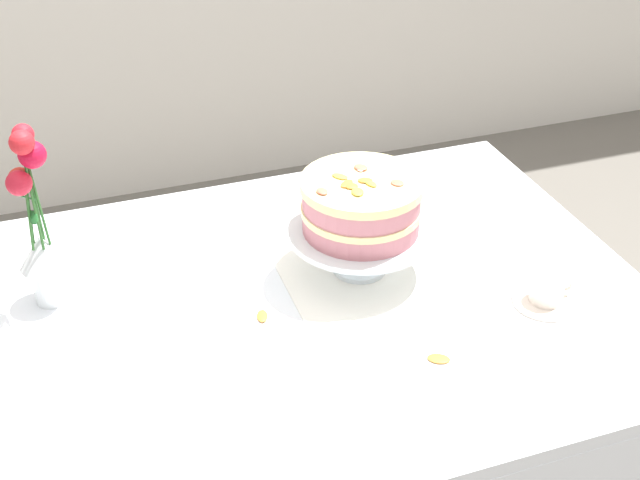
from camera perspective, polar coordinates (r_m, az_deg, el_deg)
dining_table at (r=1.73m, az=-1.67°, el=-6.90°), size 1.40×1.00×0.74m
linen_napkin at (r=1.78m, az=2.60°, el=-1.96°), size 0.32×0.32×0.00m
cake_stand at (r=1.73m, az=2.67°, el=0.26°), size 0.29×0.29×0.10m
layer_cake at (r=1.69m, az=2.73°, el=2.34°), size 0.24×0.24×0.12m
flower_vase at (r=1.68m, az=-18.06°, el=0.72°), size 0.09×0.09×0.37m
teacup at (r=1.73m, az=14.66°, el=-3.45°), size 0.13×0.13×0.05m
loose_petal_0 at (r=1.57m, az=7.81°, el=-7.73°), size 0.05×0.04×0.00m
loose_petal_1 at (r=1.65m, az=-3.82°, el=-5.00°), size 0.03×0.04×0.01m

